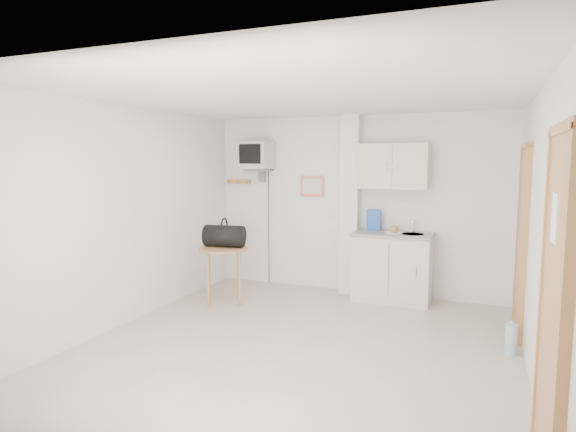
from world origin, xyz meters
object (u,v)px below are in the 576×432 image
at_px(crt_television, 256,156).
at_px(water_bottle, 511,339).
at_px(duffel_bag, 224,236).
at_px(round_table, 223,255).

bearing_deg(crt_television, water_bottle, -23.02).
bearing_deg(duffel_bag, round_table, -86.62).
relative_size(round_table, duffel_bag, 1.33).
xyz_separation_m(round_table, duffel_bag, (-0.01, 0.05, 0.25)).
bearing_deg(round_table, duffel_bag, 100.92).
height_order(crt_television, duffel_bag, crt_television).
height_order(crt_television, round_table, crt_television).
relative_size(duffel_bag, water_bottle, 1.64).
bearing_deg(round_table, crt_television, 88.80).
distance_m(round_table, water_bottle, 3.52).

